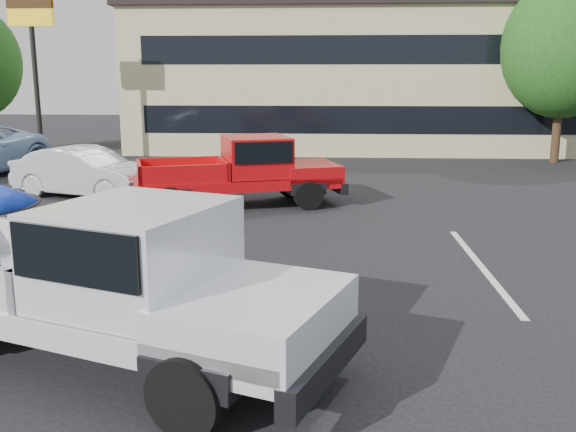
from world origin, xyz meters
name	(u,v)px	position (x,y,z in m)	size (l,w,h in m)	color
ground	(303,304)	(0.00, 0.00, 0.00)	(90.00, 90.00, 0.00)	black
stripe_left	(138,261)	(-3.00, 2.00, 0.00)	(0.12, 5.00, 0.01)	silver
stripe_right	(481,266)	(3.00, 2.00, 0.00)	(0.12, 5.00, 0.01)	silver
motel_building	(363,76)	(2.00, 20.99, 3.21)	(20.40, 8.40, 6.30)	tan
motel_sign	(32,34)	(-10.00, 14.00, 4.65)	(1.60, 0.22, 6.00)	black
tree_right	(564,48)	(9.00, 16.00, 4.21)	(4.46, 4.46, 6.78)	#332114
tree_back	(442,51)	(6.00, 24.00, 4.41)	(4.68, 4.68, 7.11)	#332114
silver_pickup	(120,276)	(-1.95, -2.11, 1.05)	(6.01, 3.86, 2.06)	black
red_pickup	(250,168)	(-1.57, 7.07, 0.95)	(5.58, 3.35, 1.74)	black
silver_sedan	(85,172)	(-6.14, 8.01, 0.67)	(1.42, 4.08, 1.34)	silver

